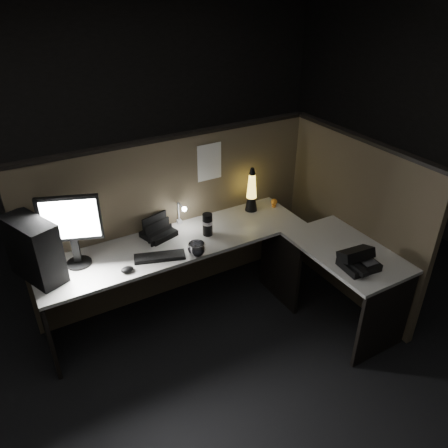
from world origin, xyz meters
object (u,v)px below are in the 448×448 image
lava_lamp (252,193)px  desk_phone (358,260)px  pc_tower (34,249)px  monitor (71,224)px  keyboard (160,257)px

lava_lamp → desk_phone: bearing=-80.2°
pc_tower → monitor: monitor is taller
keyboard → lava_lamp: lava_lamp is taller
keyboard → desk_phone: size_ratio=1.38×
pc_tower → lava_lamp: bearing=-19.6°
keyboard → lava_lamp: 1.11m
pc_tower → monitor: size_ratio=0.82×
monitor → lava_lamp: monitor is taller
lava_lamp → desk_phone: lava_lamp is taller
lava_lamp → pc_tower: bearing=-177.3°
lava_lamp → monitor: bearing=-177.8°
keyboard → desk_phone: 1.53m
pc_tower → keyboard: size_ratio=1.18×
pc_tower → lava_lamp: size_ratio=1.10×
monitor → keyboard: (0.57, -0.25, -0.34)m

